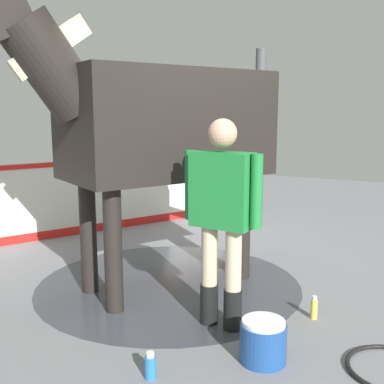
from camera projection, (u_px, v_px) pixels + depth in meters
The scene contains 9 objects.
ground_plane at pixel (183, 274), 5.14m from camera, with size 16.00×16.00×0.02m, color gray.
wet_patch at pixel (169, 284), 4.82m from camera, with size 2.68×2.68×0.00m, color #42444C.
barrier_wall at pixel (79, 200), 6.71m from camera, with size 4.83×2.60×1.06m.
roof_post_far at pixel (259, 138), 7.23m from camera, with size 0.16×0.16×2.67m, color #4C4C51.
horse at pixel (157, 124), 4.47m from camera, with size 3.02×1.91×2.73m.
handler at pixel (222, 210), 3.72m from camera, with size 0.26×0.68×1.70m.
wash_bucket at pixel (263, 341), 3.32m from camera, with size 0.33×0.33×0.31m.
bottle_shampoo at pixel (314, 308), 4.01m from camera, with size 0.06×0.06×0.20m.
bottle_spray at pixel (150, 366), 3.11m from camera, with size 0.08×0.08×0.19m.
Camera 1 is at (4.30, 2.36, 1.76)m, focal length 43.92 mm.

